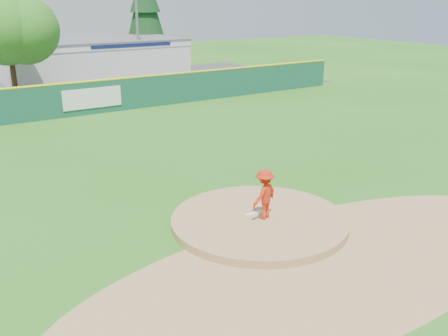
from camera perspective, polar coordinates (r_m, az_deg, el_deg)
ground at (r=15.75m, az=4.02°, el=-6.46°), size 120.00×120.00×0.00m
pitchers_mound at (r=15.75m, az=4.02°, el=-6.46°), size 5.50×5.50×0.50m
pitching_rubber at (r=15.85m, az=3.38°, el=-5.20°), size 0.60×0.15×0.04m
infield_dirt_arc at (r=13.76m, az=11.70°, el=-10.81°), size 15.40×15.40×0.01m
parking_lot at (r=39.82m, az=-20.34°, el=8.03°), size 44.00×16.00×0.02m
pitcher at (r=15.30m, az=4.64°, el=-3.01°), size 1.15×0.88×1.58m
van at (r=34.02m, az=-23.76°, el=7.19°), size 5.68×3.85×1.45m
pool_building_grp at (r=45.97m, az=-14.72°, el=11.99°), size 15.20×8.20×3.31m
outfield_fence at (r=31.05m, az=-16.56°, el=7.67°), size 40.00×0.14×2.07m
deciduous_tree at (r=36.94m, az=-23.48°, el=14.04°), size 5.60×5.60×7.36m
conifer_tree at (r=52.02m, az=-9.00°, el=17.40°), size 4.40×4.40×9.50m
light_pole_right at (r=44.00m, az=-9.96°, el=17.11°), size 1.75×0.25×10.00m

